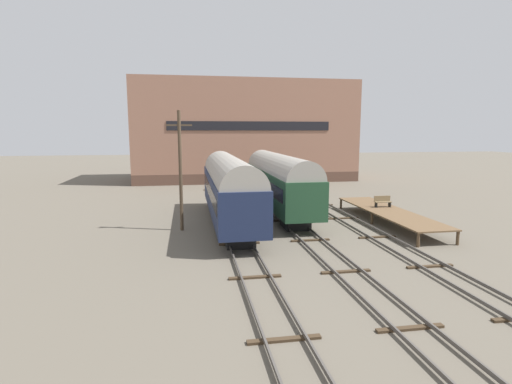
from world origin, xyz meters
The scene contains 11 objects.
ground_plane centered at (0.00, 0.00, 0.00)m, with size 200.00×200.00×0.00m, color #60594C.
track_left centered at (-4.69, 0.00, 0.14)m, with size 2.60×60.00×0.26m.
track_middle centered at (0.00, 0.00, 0.14)m, with size 2.60×60.00×0.26m.
track_right centered at (4.69, 0.00, 0.14)m, with size 2.60×60.00×0.26m.
train_car_navy centered at (-4.69, 2.60, 2.98)m, with size 3.13×17.17×5.26m.
train_car_green centered at (0.00, 6.21, 2.94)m, with size 3.03×16.81×5.18m.
station_platform centered at (7.52, 0.86, 0.92)m, with size 3.02×13.00×1.00m.
bench centered at (7.81, 2.43, 1.49)m, with size 1.40×0.40×0.91m.
person_worker centered at (-2.40, -1.51, 0.99)m, with size 0.32×0.32×1.65m.
utility_pole centered at (-8.33, 1.36, 4.45)m, with size 1.80×0.24×8.58m.
warehouse_building centered at (0.60, 32.56, 7.13)m, with size 31.48×12.75×14.25m.
Camera 1 is at (-7.80, -27.41, 7.12)m, focal length 28.00 mm.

